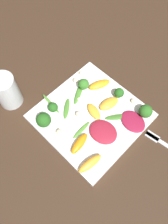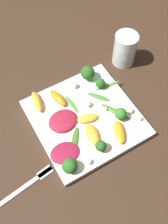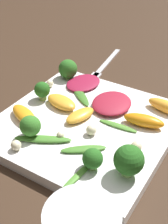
% 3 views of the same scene
% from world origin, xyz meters
% --- Properties ---
extents(ground_plane, '(2.40, 2.40, 0.00)m').
position_xyz_m(ground_plane, '(0.00, 0.00, 0.00)').
color(ground_plane, '#382619').
extents(plate, '(0.28, 0.28, 0.02)m').
position_xyz_m(plate, '(0.00, 0.00, 0.01)').
color(plate, white).
rests_on(plate, ground_plane).
extents(drinking_glass, '(0.07, 0.07, 0.11)m').
position_xyz_m(drinking_glass, '(-0.22, -0.13, 0.05)').
color(drinking_glass, white).
rests_on(drinking_glass, ground_plane).
extents(fork, '(0.18, 0.04, 0.01)m').
position_xyz_m(fork, '(0.22, 0.09, 0.00)').
color(fork, silver).
rests_on(fork, ground_plane).
extents(radicchio_leaf_0, '(0.09, 0.08, 0.01)m').
position_xyz_m(radicchio_leaf_0, '(0.06, -0.02, 0.03)').
color(radicchio_leaf_0, maroon).
rests_on(radicchio_leaf_0, plate).
extents(radicchio_leaf_1, '(0.08, 0.07, 0.01)m').
position_xyz_m(radicchio_leaf_1, '(0.10, 0.07, 0.02)').
color(radicchio_leaf_1, maroon).
rests_on(radicchio_leaf_1, plate).
extents(orange_segment_0, '(0.05, 0.07, 0.02)m').
position_xyz_m(orange_segment_0, '(0.01, 0.06, 0.03)').
color(orange_segment_0, '#FCAD33').
rests_on(orange_segment_0, plate).
extents(orange_segment_1, '(0.04, 0.07, 0.02)m').
position_xyz_m(orange_segment_1, '(0.04, -0.09, 0.03)').
color(orange_segment_1, orange).
rests_on(orange_segment_1, plate).
extents(orange_segment_2, '(0.06, 0.04, 0.01)m').
position_xyz_m(orange_segment_2, '(0.00, 0.01, 0.03)').
color(orange_segment_2, '#FCAD33').
rests_on(orange_segment_2, plate).
extents(orange_segment_3, '(0.05, 0.08, 0.02)m').
position_xyz_m(orange_segment_3, '(-0.05, 0.09, 0.03)').
color(orange_segment_3, orange).
rests_on(orange_segment_3, plate).
extents(orange_segment_4, '(0.03, 0.08, 0.02)m').
position_xyz_m(orange_segment_4, '(0.10, -0.11, 0.03)').
color(orange_segment_4, '#FCAD33').
rests_on(orange_segment_4, plate).
extents(broccoli_floret_0, '(0.03, 0.03, 0.04)m').
position_xyz_m(broccoli_floret_0, '(-0.08, 0.05, 0.04)').
color(broccoli_floret_0, '#7A9E51').
rests_on(broccoli_floret_0, plate).
extents(broccoli_floret_1, '(0.03, 0.03, 0.03)m').
position_xyz_m(broccoli_floret_1, '(-0.09, -0.07, 0.04)').
color(broccoli_floret_1, '#84AD5B').
rests_on(broccoli_floret_1, plate).
extents(broccoli_floret_2, '(0.03, 0.03, 0.04)m').
position_xyz_m(broccoli_floret_2, '(0.02, 0.11, 0.04)').
color(broccoli_floret_2, '#84AD5B').
rests_on(broccoli_floret_2, plate).
extents(broccoli_floret_3, '(0.04, 0.04, 0.04)m').
position_xyz_m(broccoli_floret_3, '(0.11, 0.11, 0.04)').
color(broccoli_floret_3, '#84AD5B').
rests_on(broccoli_floret_3, plate).
extents(broccoli_floret_4, '(0.04, 0.04, 0.05)m').
position_xyz_m(broccoli_floret_4, '(-0.08, -0.11, 0.05)').
color(broccoli_floret_4, '#84AD5B').
rests_on(broccoli_floret_4, plate).
extents(arugula_sprig_0, '(0.06, 0.09, 0.01)m').
position_xyz_m(arugula_sprig_0, '(-0.08, 0.03, 0.02)').
color(arugula_sprig_0, '#47842D').
rests_on(arugula_sprig_0, plate).
extents(arugula_sprig_1, '(0.08, 0.02, 0.00)m').
position_xyz_m(arugula_sprig_1, '(-0.11, -0.06, 0.02)').
color(arugula_sprig_1, '#518E33').
rests_on(arugula_sprig_1, plate).
extents(arugula_sprig_2, '(0.02, 0.07, 0.00)m').
position_xyz_m(arugula_sprig_2, '(0.01, -0.05, 0.02)').
color(arugula_sprig_2, '#518E33').
rests_on(arugula_sprig_2, plate).
extents(arugula_sprig_3, '(0.06, 0.07, 0.01)m').
position_xyz_m(arugula_sprig_3, '(0.06, 0.05, 0.02)').
color(arugula_sprig_3, '#3D7528').
rests_on(arugula_sprig_3, plate).
extents(arugula_sprig_4, '(0.06, 0.06, 0.01)m').
position_xyz_m(arugula_sprig_4, '(-0.07, -0.04, 0.02)').
color(arugula_sprig_4, '#47842D').
rests_on(arugula_sprig_4, plate).
extents(macadamia_nut_0, '(0.02, 0.02, 0.02)m').
position_xyz_m(macadamia_nut_0, '(-0.03, -0.03, 0.03)').
color(macadamia_nut_0, beige).
rests_on(macadamia_nut_0, plate).
extents(macadamia_nut_1, '(0.02, 0.02, 0.02)m').
position_xyz_m(macadamia_nut_1, '(-0.03, -0.10, 0.03)').
color(macadamia_nut_1, beige).
rests_on(macadamia_nut_1, plate).
extents(macadamia_nut_2, '(0.02, 0.02, 0.02)m').
position_xyz_m(macadamia_nut_2, '(-0.12, 0.05, 0.03)').
color(macadamia_nut_2, beige).
rests_on(macadamia_nut_2, plate).
extents(macadamia_nut_3, '(0.01, 0.01, 0.01)m').
position_xyz_m(macadamia_nut_3, '(-0.06, 0.01, 0.03)').
color(macadamia_nut_3, beige).
rests_on(macadamia_nut_3, plate).
extents(macadamia_nut_4, '(0.01, 0.01, 0.01)m').
position_xyz_m(macadamia_nut_4, '(-0.13, 0.09, 0.03)').
color(macadamia_nut_4, beige).
rests_on(macadamia_nut_4, plate).
extents(macadamia_nut_5, '(0.01, 0.01, 0.01)m').
position_xyz_m(macadamia_nut_5, '(0.06, 0.12, 0.03)').
color(macadamia_nut_5, beige).
rests_on(macadamia_nut_5, plate).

